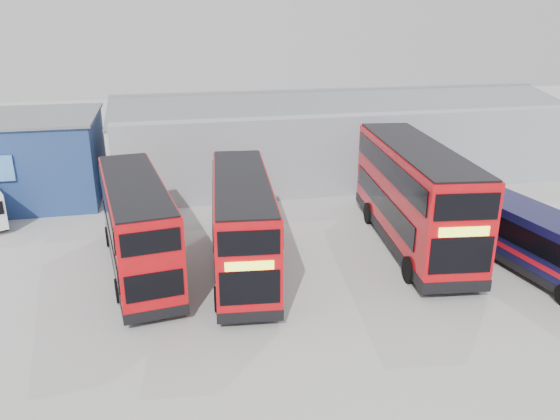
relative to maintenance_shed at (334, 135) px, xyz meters
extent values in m
plane|color=#989893|center=(-8.00, -20.00, -2.60)|extent=(120.00, 120.00, 0.00)
cube|color=#92979F|center=(0.00, 0.00, -0.10)|extent=(30.00, 12.00, 5.00)
cube|color=slate|center=(0.00, -2.80, 2.65)|extent=(30.50, 6.33, 1.29)
cube|color=slate|center=(0.00, 2.80, 2.65)|extent=(30.50, 6.33, 1.29)
cube|color=red|center=(-13.42, -14.13, -0.37)|extent=(3.67, 10.11, 3.81)
cube|color=black|center=(-13.42, -14.13, -2.09)|extent=(3.71, 10.15, 0.42)
cube|color=black|center=(-12.18, -14.34, -0.82)|extent=(1.18, 8.30, 0.89)
cube|color=black|center=(-14.55, -14.67, -0.82)|extent=(1.18, 8.30, 0.89)
cube|color=black|center=(-12.23, -13.97, 0.78)|extent=(1.31, 9.23, 0.89)
cube|color=black|center=(-14.60, -14.29, 0.78)|extent=(1.31, 9.23, 0.89)
cube|color=black|center=(-14.09, -9.22, -0.91)|extent=(2.10, 0.33, 1.27)
cube|color=black|center=(-14.09, -9.22, 0.78)|extent=(2.10, 0.33, 0.89)
cube|color=#E0FF35|center=(-14.09, -9.21, -0.06)|extent=(1.68, 0.27, 0.33)
cube|color=black|center=(-12.74, -19.04, -0.91)|extent=(2.06, 0.33, 1.03)
cube|color=black|center=(-12.74, -19.04, 0.78)|extent=(2.06, 0.33, 0.85)
cube|color=black|center=(-13.42, -14.13, 1.55)|extent=(3.51, 9.95, 0.09)
cylinder|color=black|center=(-12.77, -10.58, -2.11)|extent=(0.43, 1.01, 0.98)
cylinder|color=black|center=(-15.00, -10.88, -2.11)|extent=(0.43, 1.01, 0.98)
cylinder|color=black|center=(-11.96, -16.45, -2.11)|extent=(0.43, 1.01, 0.98)
cylinder|color=black|center=(-14.20, -16.75, -2.11)|extent=(0.43, 1.01, 0.98)
cube|color=red|center=(-8.94, -14.95, -0.33)|extent=(3.41, 10.23, 3.87)
cube|color=black|center=(-8.94, -14.95, -2.08)|extent=(3.45, 10.27, 0.43)
cube|color=black|center=(-10.11, -14.45, -0.79)|extent=(0.92, 8.47, 0.91)
cube|color=black|center=(-7.69, -14.70, -0.79)|extent=(0.92, 8.47, 0.91)
cube|color=black|center=(-10.15, -14.83, 0.84)|extent=(1.02, 9.42, 0.91)
cube|color=black|center=(-7.73, -15.08, 0.84)|extent=(1.02, 9.42, 0.91)
cube|color=black|center=(-9.46, -19.96, -0.88)|extent=(2.14, 0.27, 1.29)
cube|color=black|center=(-9.46, -19.96, 0.84)|extent=(2.14, 0.27, 0.91)
cube|color=#E0FF35|center=(-9.46, -19.97, -0.02)|extent=(1.72, 0.21, 0.33)
cube|color=black|center=(-8.42, -9.94, -0.88)|extent=(2.10, 0.26, 1.05)
cube|color=black|center=(-8.42, -9.94, 0.84)|extent=(2.10, 0.26, 0.86)
cube|color=black|center=(-8.94, -14.95, 1.62)|extent=(3.25, 10.07, 0.10)
cylinder|color=black|center=(-10.44, -18.30, -2.11)|extent=(0.41, 1.02, 0.99)
cylinder|color=black|center=(-8.16, -18.54, -2.11)|extent=(0.41, 1.02, 0.99)
cylinder|color=black|center=(-9.82, -12.32, -2.11)|extent=(0.41, 1.02, 0.99)
cylinder|color=black|center=(-7.54, -12.55, -2.11)|extent=(0.41, 1.02, 0.99)
cube|color=red|center=(-0.37, -13.83, 0.04)|extent=(4.21, 11.93, 4.50)
cube|color=black|center=(-0.37, -13.83, -1.99)|extent=(4.26, 11.98, 0.50)
cube|color=black|center=(-1.72, -13.21, -0.49)|extent=(1.28, 9.83, 1.06)
cube|color=black|center=(1.08, -13.56, -0.49)|extent=(1.28, 9.83, 1.06)
cube|color=black|center=(-1.78, -13.65, 1.40)|extent=(1.42, 10.93, 1.06)
cube|color=black|center=(1.03, -14.00, 1.40)|extent=(1.42, 10.93, 1.06)
cube|color=black|center=(-1.10, -19.65, -0.60)|extent=(2.49, 0.37, 1.50)
cube|color=black|center=(-1.10, -19.65, 1.40)|extent=(2.49, 0.37, 1.06)
cube|color=#E0FF35|center=(-1.10, -19.66, 0.40)|extent=(1.99, 0.29, 0.39)
cube|color=black|center=(0.35, -8.01, -0.60)|extent=(2.44, 0.36, 1.22)
cube|color=black|center=(0.35, -8.01, 1.40)|extent=(2.44, 0.36, 1.00)
cube|color=black|center=(-0.37, -13.83, 2.31)|extent=(4.02, 11.75, 0.11)
cylinder|color=black|center=(-2.20, -17.69, -2.02)|extent=(0.50, 1.19, 1.16)
cylinder|color=black|center=(0.45, -18.02, -2.02)|extent=(0.50, 1.19, 1.16)
cylinder|color=black|center=(-1.33, -10.74, -2.02)|extent=(0.50, 1.19, 1.16)
cylinder|color=black|center=(1.32, -11.07, -2.02)|extent=(0.50, 1.19, 1.16)
cube|color=black|center=(3.63, -18.00, -1.08)|extent=(3.48, 10.23, 2.42)
cube|color=black|center=(3.63, -18.00, -2.12)|extent=(3.52, 10.27, 0.36)
cube|color=#A90D18|center=(3.63, -18.00, -1.51)|extent=(3.51, 10.26, 0.23)
cube|color=black|center=(2.51, -18.41, -0.69)|extent=(1.06, 8.33, 0.87)
cube|color=black|center=(3.02, -13.00, -0.92)|extent=(2.04, 0.29, 1.18)
cylinder|color=black|center=(4.28, -14.34, -2.13)|extent=(0.40, 0.98, 0.95)
cylinder|color=black|center=(2.11, -14.60, -2.13)|extent=(0.40, 0.98, 0.95)
cube|color=black|center=(-20.51, -7.44, -1.07)|extent=(0.40, 0.83, 0.59)
cylinder|color=black|center=(-20.53, -7.56, -2.25)|extent=(0.50, 0.75, 0.71)
camera|label=1|loc=(-12.12, -36.95, 8.24)|focal=35.00mm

